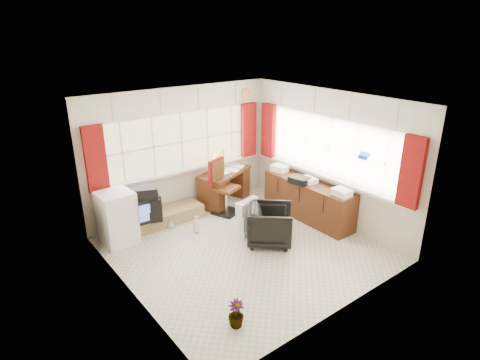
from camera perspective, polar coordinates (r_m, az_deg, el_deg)
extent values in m
plane|color=beige|center=(6.91, 0.65, -9.78)|extent=(4.00, 4.00, 0.00)
plane|color=beige|center=(7.94, -8.29, 4.05)|extent=(4.00, 0.00, 4.00)
plane|color=beige|center=(5.09, 14.89, -6.49)|extent=(4.00, 0.00, 4.00)
plane|color=beige|center=(5.45, -16.09, -4.67)|extent=(0.00, 4.00, 4.00)
plane|color=beige|center=(7.70, 12.49, 3.21)|extent=(0.00, 4.00, 4.00)
plane|color=white|center=(6.03, 0.75, 11.10)|extent=(4.00, 4.00, 0.00)
plane|color=beige|center=(7.87, -8.29, 5.41)|extent=(3.60, 0.00, 3.60)
cube|color=white|center=(8.01, -7.94, 1.36)|extent=(3.70, 0.12, 0.05)
cube|color=white|center=(7.38, -16.37, 3.71)|extent=(0.03, 0.02, 1.10)
cube|color=white|center=(7.60, -12.19, 4.59)|extent=(0.03, 0.02, 1.10)
cube|color=white|center=(7.86, -8.26, 5.40)|extent=(0.03, 0.02, 1.10)
cube|color=white|center=(8.16, -4.59, 6.13)|extent=(0.03, 0.02, 1.10)
cube|color=white|center=(8.49, -1.18, 6.78)|extent=(0.03, 0.02, 1.10)
plane|color=beige|center=(7.62, 12.51, 4.61)|extent=(0.00, 3.60, 3.60)
cube|color=white|center=(7.77, 11.99, 0.47)|extent=(0.12, 3.70, 0.05)
cube|color=white|center=(6.95, 19.97, 2.23)|extent=(0.02, 0.03, 1.10)
cube|color=white|center=(7.26, 16.05, 3.48)|extent=(0.02, 0.03, 1.10)
cube|color=white|center=(7.62, 12.46, 4.60)|extent=(0.02, 0.03, 1.10)
cube|color=white|center=(8.00, 9.20, 5.61)|extent=(0.02, 0.03, 1.10)
cube|color=white|center=(8.40, 6.23, 6.51)|extent=(0.02, 0.03, 1.10)
cube|color=maroon|center=(7.16, -19.85, 2.82)|extent=(0.35, 0.10, 1.15)
cube|color=maroon|center=(8.67, 1.24, 7.12)|extent=(0.35, 0.10, 1.15)
cube|color=maroon|center=(8.64, 4.06, 7.01)|extent=(0.10, 0.35, 1.15)
cube|color=maroon|center=(6.65, 23.20, 1.01)|extent=(0.10, 0.35, 1.15)
cube|color=white|center=(7.68, -8.53, 11.14)|extent=(3.95, 0.08, 0.48)
cube|color=white|center=(7.43, 12.90, 10.52)|extent=(0.08, 3.95, 0.48)
cube|color=#492511|center=(8.41, -2.24, 1.06)|extent=(1.35, 0.99, 0.06)
cube|color=#492511|center=(8.18, -4.02, -2.19)|extent=(0.45, 0.60, 0.64)
cube|color=#492511|center=(8.89, -0.54, -0.18)|extent=(0.45, 0.60, 0.64)
cube|color=white|center=(8.39, -2.24, 1.31)|extent=(0.29, 0.33, 0.02)
cube|color=white|center=(8.39, -2.24, 1.33)|extent=(0.29, 0.33, 0.02)
cube|color=white|center=(8.39, -2.24, 1.36)|extent=(0.29, 0.33, 0.02)
cube|color=white|center=(8.39, -2.24, 1.38)|extent=(0.29, 0.33, 0.02)
cube|color=white|center=(8.39, -2.24, 1.41)|extent=(0.29, 0.33, 0.02)
cube|color=white|center=(8.39, -2.25, 1.44)|extent=(0.29, 0.33, 0.02)
cube|color=white|center=(8.39, -2.25, 1.46)|extent=(0.29, 0.33, 0.02)
cylinder|color=yellow|center=(8.54, -2.28, 1.66)|extent=(0.11, 0.11, 0.02)
cylinder|color=yellow|center=(8.47, -2.30, 2.99)|extent=(0.03, 0.03, 0.42)
cone|color=yellow|center=(8.42, -2.32, 4.06)|extent=(0.18, 0.15, 0.17)
cube|color=black|center=(8.16, -1.98, -4.53)|extent=(0.60, 0.60, 0.04)
cylinder|color=silver|center=(8.06, -2.00, -2.95)|extent=(0.06, 0.06, 0.54)
cube|color=#492511|center=(7.95, -2.03, -1.18)|extent=(0.58, 0.57, 0.06)
cube|color=#492511|center=(7.97, -3.41, 1.06)|extent=(0.40, 0.19, 0.52)
cube|color=maroon|center=(7.96, -3.42, 1.20)|extent=(0.45, 0.22, 0.54)
imported|color=black|center=(6.96, 4.31, -6.36)|extent=(1.05, 1.05, 0.68)
cube|color=white|center=(7.39, 1.17, -7.19)|extent=(0.47, 0.27, 0.09)
cube|color=white|center=(7.10, 0.20, -5.43)|extent=(0.06, 0.13, 0.57)
cube|color=white|center=(7.15, 0.54, -5.25)|extent=(0.06, 0.13, 0.57)
cube|color=white|center=(7.20, 0.86, -5.07)|extent=(0.06, 0.13, 0.57)
cube|color=white|center=(7.24, 1.19, -4.89)|extent=(0.06, 0.13, 0.57)
cube|color=white|center=(7.29, 1.51, -4.72)|extent=(0.06, 0.13, 0.57)
cube|color=white|center=(7.34, 1.82, -4.54)|extent=(0.06, 0.13, 0.57)
cube|color=white|center=(7.39, 2.13, -4.37)|extent=(0.06, 0.13, 0.57)
cube|color=#492511|center=(7.93, 9.64, -2.80)|extent=(0.50, 2.00, 0.75)
cube|color=white|center=(7.28, 14.25, -1.77)|extent=(0.24, 0.32, 0.10)
cube|color=white|center=(7.75, 9.67, 0.02)|extent=(0.24, 0.32, 0.10)
cube|color=white|center=(8.27, 5.65, 1.59)|extent=(0.24, 0.32, 0.10)
cube|color=black|center=(7.69, 8.46, 0.01)|extent=(0.35, 0.41, 0.12)
cube|color=olive|center=(7.88, -10.33, -5.01)|extent=(1.40, 0.50, 0.25)
cube|color=black|center=(7.47, -13.52, -3.80)|extent=(0.50, 0.46, 0.46)
cube|color=#4761CB|center=(7.27, -12.74, -4.44)|extent=(0.38, 0.02, 0.31)
cube|color=black|center=(7.48, -13.40, -4.73)|extent=(0.71, 0.59, 0.22)
cube|color=black|center=(7.39, -13.54, -3.21)|extent=(0.65, 0.55, 0.21)
cube|color=black|center=(7.31, -13.68, -1.73)|extent=(0.60, 0.51, 0.20)
cube|color=white|center=(7.22, -17.07, -5.15)|extent=(0.58, 0.58, 0.93)
cube|color=silver|center=(7.02, -14.38, -4.38)|extent=(0.02, 0.02, 0.49)
imported|color=silver|center=(7.40, -6.26, -6.25)|extent=(0.18, 0.18, 0.33)
imported|color=#81C1B7|center=(7.64, -9.82, -6.18)|extent=(0.11, 0.11, 0.17)
imported|color=black|center=(5.27, -0.55, -18.50)|extent=(0.25, 0.25, 0.37)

